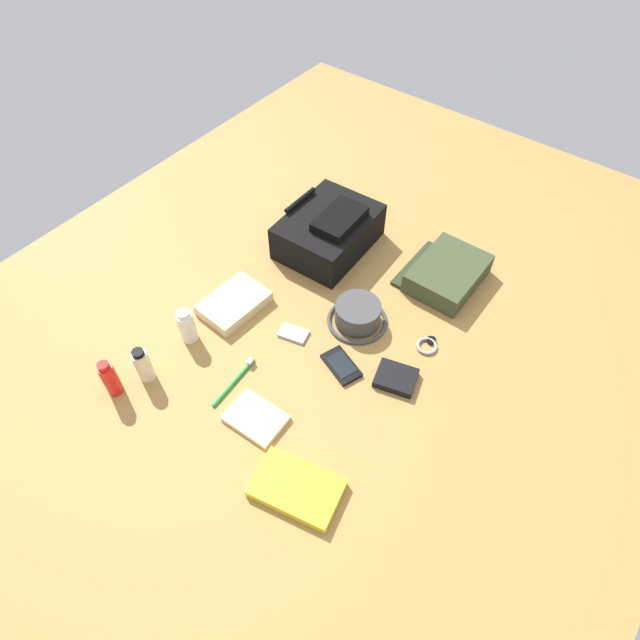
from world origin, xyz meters
The scene contains 15 objects.
ground_plane centered at (0.00, 0.00, -0.01)m, with size 2.64×2.02×0.02m, color #A2783C.
backpack centered at (0.30, 0.19, 0.07)m, with size 0.33×0.26×0.15m.
toiletry_pouch centered at (0.40, -0.20, 0.03)m, with size 0.25×0.23×0.07m.
bucket_hat centered at (0.09, -0.07, 0.03)m, with size 0.18×0.18×0.07m.
sunscreen_spray centered at (-0.51, 0.31, 0.06)m, with size 0.04×0.04×0.13m.
lotion_bottle centered at (-0.43, 0.28, 0.06)m, with size 0.04×0.04×0.12m.
toothpaste_tube centered at (-0.26, 0.28, 0.06)m, with size 0.05×0.05×0.12m.
paperback_novel centered at (-0.43, -0.26, 0.01)m, with size 0.17×0.23×0.03m.
cell_phone centered at (-0.07, -0.13, 0.01)m, with size 0.10×0.14×0.01m.
media_player centered at (-0.07, 0.05, 0.01)m, with size 0.07×0.09×0.01m.
wristwatch centered at (0.14, -0.29, 0.01)m, with size 0.07×0.06×0.01m.
toothbrush centered at (-0.29, 0.07, 0.01)m, with size 0.18×0.03×0.02m.
wallet centered at (-0.02, -0.28, 0.01)m, with size 0.09×0.11×0.02m, color black.
notepad centered at (-0.35, -0.05, 0.01)m, with size 0.11×0.15×0.02m, color beige.
folded_towel centered at (-0.09, 0.26, 0.02)m, with size 0.20×0.14×0.04m, color beige.
Camera 1 is at (-0.80, -0.62, 1.29)m, focal length 30.79 mm.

